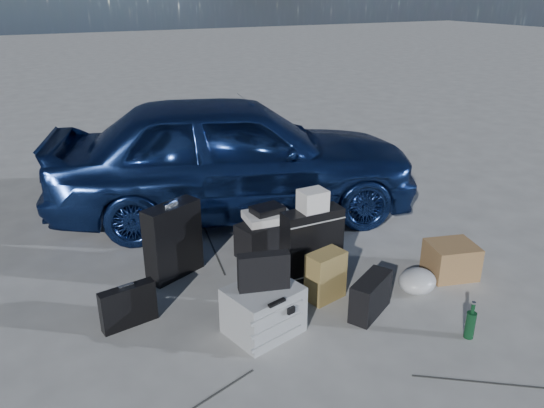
{
  "coord_description": "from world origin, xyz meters",
  "views": [
    {
      "loc": [
        -1.81,
        -2.8,
        2.34
      ],
      "look_at": [
        0.02,
        0.85,
        0.67
      ],
      "focal_mm": 35.0,
      "sensor_mm": 36.0,
      "label": 1
    }
  ],
  "objects_px": {
    "suitcase_right": "(312,244)",
    "green_bottle": "(471,321)",
    "pelican_case": "(263,310)",
    "duffel_bag": "(269,236)",
    "briefcase": "(128,306)",
    "car": "(234,155)",
    "suitcase_left": "(173,241)",
    "cardboard_box": "(451,260)"
  },
  "relations": [
    {
      "from": "pelican_case",
      "to": "suitcase_left",
      "type": "distance_m",
      "value": 1.16
    },
    {
      "from": "cardboard_box",
      "to": "suitcase_right",
      "type": "bearing_deg",
      "value": 154.99
    },
    {
      "from": "pelican_case",
      "to": "cardboard_box",
      "type": "height_order",
      "value": "pelican_case"
    },
    {
      "from": "suitcase_right",
      "to": "cardboard_box",
      "type": "relative_size",
      "value": 1.59
    },
    {
      "from": "car",
      "to": "pelican_case",
      "type": "distance_m",
      "value": 2.33
    },
    {
      "from": "cardboard_box",
      "to": "duffel_bag",
      "type": "bearing_deg",
      "value": 137.44
    },
    {
      "from": "suitcase_right",
      "to": "green_bottle",
      "type": "bearing_deg",
      "value": -65.48
    },
    {
      "from": "green_bottle",
      "to": "suitcase_right",
      "type": "bearing_deg",
      "value": 114.6
    },
    {
      "from": "duffel_bag",
      "to": "cardboard_box",
      "type": "xyz_separation_m",
      "value": [
        1.21,
        -1.11,
        -0.01
      ]
    },
    {
      "from": "car",
      "to": "green_bottle",
      "type": "bearing_deg",
      "value": -151.38
    },
    {
      "from": "briefcase",
      "to": "green_bottle",
      "type": "xyz_separation_m",
      "value": [
        2.15,
        -1.25,
        -0.02
      ]
    },
    {
      "from": "pelican_case",
      "to": "briefcase",
      "type": "height_order",
      "value": "pelican_case"
    },
    {
      "from": "car",
      "to": "briefcase",
      "type": "height_order",
      "value": "car"
    },
    {
      "from": "suitcase_left",
      "to": "green_bottle",
      "type": "bearing_deg",
      "value": -72.2
    },
    {
      "from": "suitcase_left",
      "to": "cardboard_box",
      "type": "distance_m",
      "value": 2.41
    },
    {
      "from": "pelican_case",
      "to": "suitcase_right",
      "type": "relative_size",
      "value": 0.79
    },
    {
      "from": "briefcase",
      "to": "suitcase_right",
      "type": "bearing_deg",
      "value": -8.86
    },
    {
      "from": "pelican_case",
      "to": "suitcase_right",
      "type": "xyz_separation_m",
      "value": [
        0.71,
        0.53,
        0.13
      ]
    },
    {
      "from": "briefcase",
      "to": "suitcase_right",
      "type": "distance_m",
      "value": 1.58
    },
    {
      "from": "briefcase",
      "to": "suitcase_right",
      "type": "relative_size",
      "value": 0.66
    },
    {
      "from": "pelican_case",
      "to": "duffel_bag",
      "type": "xyz_separation_m",
      "value": [
        0.61,
        1.12,
        -0.02
      ]
    },
    {
      "from": "pelican_case",
      "to": "cardboard_box",
      "type": "relative_size",
      "value": 1.26
    },
    {
      "from": "pelican_case",
      "to": "suitcase_left",
      "type": "xyz_separation_m",
      "value": [
        -0.33,
        1.1,
        0.15
      ]
    },
    {
      "from": "pelican_case",
      "to": "briefcase",
      "type": "xyz_separation_m",
      "value": [
        -0.86,
        0.52,
        -0.02
      ]
    },
    {
      "from": "duffel_bag",
      "to": "suitcase_right",
      "type": "bearing_deg",
      "value": -93.42
    },
    {
      "from": "suitcase_left",
      "to": "duffel_bag",
      "type": "distance_m",
      "value": 0.95
    },
    {
      "from": "suitcase_left",
      "to": "duffel_bag",
      "type": "xyz_separation_m",
      "value": [
        0.94,
        0.03,
        -0.17
      ]
    },
    {
      "from": "pelican_case",
      "to": "suitcase_right",
      "type": "distance_m",
      "value": 0.9
    },
    {
      "from": "pelican_case",
      "to": "green_bottle",
      "type": "bearing_deg",
      "value": -43.52
    },
    {
      "from": "duffel_bag",
      "to": "green_bottle",
      "type": "distance_m",
      "value": 1.98
    },
    {
      "from": "suitcase_right",
      "to": "cardboard_box",
      "type": "xyz_separation_m",
      "value": [
        1.11,
        -0.52,
        -0.17
      ]
    },
    {
      "from": "suitcase_left",
      "to": "cardboard_box",
      "type": "height_order",
      "value": "suitcase_left"
    },
    {
      "from": "green_bottle",
      "to": "cardboard_box",
      "type": "bearing_deg",
      "value": 54.57
    },
    {
      "from": "pelican_case",
      "to": "suitcase_right",
      "type": "height_order",
      "value": "suitcase_right"
    },
    {
      "from": "car",
      "to": "green_bottle",
      "type": "height_order",
      "value": "car"
    },
    {
      "from": "suitcase_right",
      "to": "green_bottle",
      "type": "xyz_separation_m",
      "value": [
        0.58,
        -1.26,
        -0.17
      ]
    },
    {
      "from": "car",
      "to": "green_bottle",
      "type": "distance_m",
      "value": 3.01
    },
    {
      "from": "pelican_case",
      "to": "cardboard_box",
      "type": "xyz_separation_m",
      "value": [
        1.82,
        0.01,
        -0.03
      ]
    },
    {
      "from": "car",
      "to": "pelican_case",
      "type": "height_order",
      "value": "car"
    },
    {
      "from": "suitcase_right",
      "to": "suitcase_left",
      "type": "bearing_deg",
      "value": 151.2
    },
    {
      "from": "suitcase_left",
      "to": "suitcase_right",
      "type": "relative_size",
      "value": 1.05
    },
    {
      "from": "green_bottle",
      "to": "briefcase",
      "type": "bearing_deg",
      "value": 149.78
    }
  ]
}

